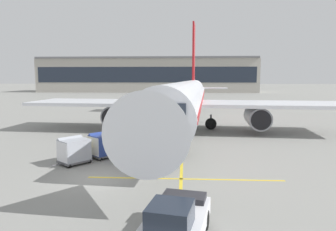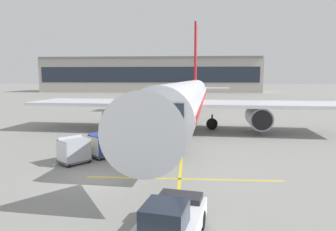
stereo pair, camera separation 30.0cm
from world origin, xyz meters
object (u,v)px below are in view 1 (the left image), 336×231
Objects in this scene: belt_loader at (137,139)px; ground_crew_by_carts at (114,145)px; baggage_cart_second at (74,150)px; pushback_tug at (175,223)px; baggage_cart_lead at (103,144)px; ground_crew_by_loader at (84,147)px; parked_airplane at (186,99)px; ground_crew_marshaller at (141,137)px; safety_cone_engine_keepout at (133,134)px; safety_cone_wingtip at (114,132)px.

belt_loader reaches higher than ground_crew_by_carts.
baggage_cart_second is 12.70m from pushback_tug.
ground_crew_by_loader is at bearing -147.22° from baggage_cart_lead.
parked_airplane is 26.85× the size of ground_crew_marshaller.
belt_loader is 6.67× the size of safety_cone_engine_keepout.
belt_loader is 5.96m from baggage_cart_second.
belt_loader is 2.71× the size of ground_crew_marshaller.
ground_crew_by_loader is 5.41m from ground_crew_marshaller.
pushback_tug is at bearing -53.43° from baggage_cart_second.
safety_cone_engine_keepout is 2.38m from safety_cone_wingtip.
belt_loader is 2.71× the size of ground_crew_by_carts.
belt_loader is 5.67m from safety_cone_engine_keepout.
pushback_tug reaches higher than ground_crew_marshaller.
safety_cone_wingtip is (-7.26, 21.04, -0.46)m from pushback_tug.
baggage_cart_second is at bearing -91.64° from safety_cone_wingtip.
baggage_cart_second is at bearing -130.95° from baggage_cart_lead.
ground_crew_by_loader is at bearing -89.72° from safety_cone_wingtip.
baggage_cart_second is 10.87m from safety_cone_wingtip.
pushback_tug is (-0.44, -24.50, -2.86)m from parked_airplane.
baggage_cart_lead reaches higher than ground_crew_marshaller.
ground_crew_marshaller is at bearing 102.70° from pushback_tug.
ground_crew_by_carts is (-1.35, -2.83, 0.11)m from belt_loader.
belt_loader reaches higher than baggage_cart_lead.
baggage_cart_lead is 3.50× the size of safety_cone_wingtip.
pushback_tug is 2.71× the size of ground_crew_marshaller.
safety_cone_engine_keepout is (2.55, 10.04, -0.66)m from baggage_cart_second.
ground_crew_by_carts is 8.35m from safety_cone_engine_keepout.
baggage_cart_lead is at bearing -130.09° from ground_crew_marshaller.
ground_crew_marshaller is 5.44m from safety_cone_engine_keepout.
belt_loader is 0.48m from ground_crew_marshaller.
ground_crew_by_loader is (-7.65, -13.25, -2.68)m from parked_airplane.
ground_crew_marshaller is at bearing -57.04° from safety_cone_wingtip.
baggage_cart_second is 3.68× the size of safety_cone_engine_keepout.
ground_crew_by_carts is 2.34× the size of safety_cone_wingtip.
ground_crew_by_carts is at bearing -117.75° from ground_crew_marshaller.
baggage_cart_second is at bearing 126.57° from pushback_tug.
baggage_cart_lead and baggage_cart_second have the same top height.
baggage_cart_second is 1.12m from ground_crew_by_loader.
parked_airplane is 24.67m from pushback_tug.
safety_cone_engine_keepout is 0.95× the size of safety_cone_wingtip.
ground_crew_by_carts is (0.87, -0.16, -0.00)m from baggage_cart_lead.
baggage_cart_lead is 1.51m from ground_crew_by_loader.
parked_airplane is 9.07m from safety_cone_wingtip.
belt_loader is at bearing 104.15° from pushback_tug.
safety_cone_engine_keepout is (-5.46, -4.26, -3.34)m from parked_airplane.
belt_loader is at bearing 64.43° from ground_crew_by_carts.
safety_cone_wingtip is at bearing -155.79° from parked_airplane.
ground_crew_marshaller is (2.54, 3.01, -0.00)m from baggage_cart_lead.
pushback_tug is at bearing -76.09° from safety_cone_engine_keepout.
pushback_tug reaches higher than safety_cone_wingtip.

